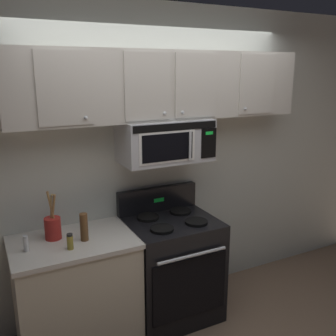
{
  "coord_description": "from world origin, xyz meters",
  "views": [
    {
      "loc": [
        -1.4,
        -2.26,
        2.15
      ],
      "look_at": [
        0.0,
        0.49,
        1.35
      ],
      "focal_mm": 40.71,
      "sensor_mm": 36.0,
      "label": 1
    }
  ],
  "objects_px": {
    "stove_range": "(171,266)",
    "over_range_microwave": "(165,141)",
    "utensil_crock_red": "(53,226)",
    "pepper_mill": "(84,227)",
    "salt_shaker": "(26,244)",
    "spice_jar": "(70,242)"
  },
  "relations": [
    {
      "from": "salt_shaker",
      "to": "pepper_mill",
      "type": "relative_size",
      "value": 0.56
    },
    {
      "from": "over_range_microwave",
      "to": "utensil_crock_red",
      "type": "relative_size",
      "value": 2.0
    },
    {
      "from": "utensil_crock_red",
      "to": "pepper_mill",
      "type": "bearing_deg",
      "value": -33.79
    },
    {
      "from": "salt_shaker",
      "to": "over_range_microwave",
      "type": "bearing_deg",
      "value": 7.29
    },
    {
      "from": "stove_range",
      "to": "spice_jar",
      "type": "relative_size",
      "value": 9.47
    },
    {
      "from": "over_range_microwave",
      "to": "utensil_crock_red",
      "type": "bearing_deg",
      "value": -178.69
    },
    {
      "from": "salt_shaker",
      "to": "spice_jar",
      "type": "relative_size",
      "value": 1.01
    },
    {
      "from": "spice_jar",
      "to": "stove_range",
      "type": "bearing_deg",
      "value": 9.03
    },
    {
      "from": "stove_range",
      "to": "salt_shaker",
      "type": "xyz_separation_m",
      "value": [
        -1.18,
        -0.03,
        0.49
      ]
    },
    {
      "from": "pepper_mill",
      "to": "spice_jar",
      "type": "bearing_deg",
      "value": -142.49
    },
    {
      "from": "stove_range",
      "to": "pepper_mill",
      "type": "xyz_separation_m",
      "value": [
        -0.76,
        -0.04,
        0.54
      ]
    },
    {
      "from": "stove_range",
      "to": "over_range_microwave",
      "type": "distance_m",
      "value": 1.11
    },
    {
      "from": "over_range_microwave",
      "to": "utensil_crock_red",
      "type": "distance_m",
      "value": 1.12
    },
    {
      "from": "stove_range",
      "to": "utensil_crock_red",
      "type": "height_order",
      "value": "utensil_crock_red"
    },
    {
      "from": "over_range_microwave",
      "to": "spice_jar",
      "type": "bearing_deg",
      "value": -163.85
    },
    {
      "from": "utensil_crock_red",
      "to": "salt_shaker",
      "type": "relative_size",
      "value": 3.18
    },
    {
      "from": "over_range_microwave",
      "to": "salt_shaker",
      "type": "bearing_deg",
      "value": -172.71
    },
    {
      "from": "stove_range",
      "to": "utensil_crock_red",
      "type": "bearing_deg",
      "value": 174.4
    },
    {
      "from": "utensil_crock_red",
      "to": "pepper_mill",
      "type": "xyz_separation_m",
      "value": [
        0.2,
        -0.14,
        0.0
      ]
    },
    {
      "from": "utensil_crock_red",
      "to": "salt_shaker",
      "type": "xyz_separation_m",
      "value": [
        -0.21,
        -0.13,
        -0.04
      ]
    },
    {
      "from": "stove_range",
      "to": "pepper_mill",
      "type": "height_order",
      "value": "stove_range"
    },
    {
      "from": "spice_jar",
      "to": "over_range_microwave",
      "type": "bearing_deg",
      "value": 16.15
    }
  ]
}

